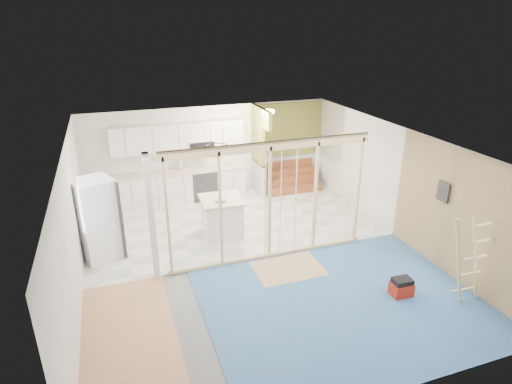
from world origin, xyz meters
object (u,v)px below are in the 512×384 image
object	(u,v)px
island	(222,217)
toolbox	(401,287)
ladder	(469,260)
fridge	(97,219)

from	to	relation	value
island	toolbox	xyz separation A→B (m)	(2.52, -3.46, -0.29)
island	ladder	xyz separation A→B (m)	(3.47, -3.95, 0.39)
island	fridge	bearing A→B (deg)	-175.14
island	toolbox	bearing A→B (deg)	-51.01
island	ladder	world-z (taller)	ladder
island	toolbox	distance (m)	4.29
ladder	toolbox	bearing A→B (deg)	169.31
ladder	island	bearing A→B (deg)	147.93
toolbox	fridge	bearing A→B (deg)	150.11
island	toolbox	world-z (taller)	island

